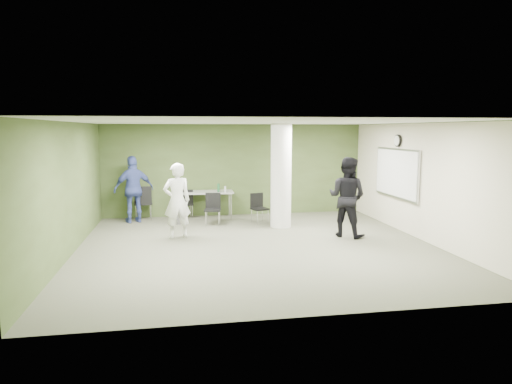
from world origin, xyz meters
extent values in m
plane|color=#4B4B3B|center=(0.00, 0.00, 0.00)|extent=(8.00, 8.00, 0.00)
plane|color=white|center=(0.00, 0.00, 2.80)|extent=(8.00, 8.00, 0.00)
cube|color=#3E4D24|center=(0.00, 4.00, 1.40)|extent=(8.00, 2.80, 0.02)
cube|color=#3E4D24|center=(-4.00, 0.00, 1.40)|extent=(0.02, 8.00, 2.80)
cube|color=beige|center=(4.00, 0.00, 1.40)|extent=(0.02, 8.00, 2.80)
cylinder|color=silver|center=(1.00, 2.00, 1.40)|extent=(0.56, 0.56, 2.80)
cube|color=silver|center=(3.93, 1.20, 1.50)|extent=(0.04, 2.30, 1.30)
cube|color=white|center=(3.91, 1.20, 1.50)|extent=(0.02, 2.20, 1.20)
cylinder|color=black|center=(3.93, 1.20, 2.35)|extent=(0.05, 0.32, 0.32)
cylinder|color=white|center=(3.90, 1.20, 2.35)|extent=(0.02, 0.26, 0.26)
cube|color=#999994|center=(-0.98, 3.55, 0.79)|extent=(1.72, 0.78, 0.04)
cylinder|color=silver|center=(-1.76, 3.27, 0.38)|extent=(0.04, 0.04, 0.77)
cylinder|color=silver|center=(-0.22, 3.24, 0.38)|extent=(0.04, 0.04, 0.77)
cylinder|color=silver|center=(-1.74, 3.86, 0.38)|extent=(0.04, 0.04, 0.77)
cylinder|color=silver|center=(-0.21, 3.83, 0.38)|extent=(0.04, 0.04, 0.77)
cylinder|color=#1C562D|center=(-0.57, 3.37, 0.94)|extent=(0.07, 0.07, 0.25)
cylinder|color=#B2B2B7|center=(-0.38, 3.30, 0.90)|extent=(0.06, 0.06, 0.18)
cylinder|color=#4C4C4C|center=(-1.78, 2.88, 0.16)|extent=(0.28, 0.28, 0.33)
cube|color=black|center=(-2.77, 3.64, 0.49)|extent=(0.56, 0.56, 0.05)
cube|color=black|center=(-2.75, 3.41, 0.77)|extent=(0.48, 0.10, 0.49)
cylinder|color=silver|center=(-2.59, 3.87, 0.24)|extent=(0.02, 0.02, 0.47)
cylinder|color=silver|center=(-3.00, 3.82, 0.24)|extent=(0.02, 0.02, 0.47)
cylinder|color=silver|center=(-2.54, 3.46, 0.24)|extent=(0.02, 0.02, 0.47)
cylinder|color=silver|center=(-2.96, 3.41, 0.24)|extent=(0.02, 0.02, 0.47)
cube|color=black|center=(-1.55, 3.65, 0.43)|extent=(0.49, 0.49, 0.05)
cube|color=black|center=(-1.53, 3.45, 0.67)|extent=(0.42, 0.09, 0.43)
cylinder|color=silver|center=(-1.39, 3.85, 0.21)|extent=(0.02, 0.02, 0.41)
cylinder|color=silver|center=(-1.75, 3.81, 0.21)|extent=(0.02, 0.02, 0.41)
cylinder|color=silver|center=(-1.35, 3.49, 0.21)|extent=(0.02, 0.02, 0.41)
cylinder|color=silver|center=(-1.71, 3.45, 0.21)|extent=(0.02, 0.02, 0.41)
cube|color=black|center=(-0.82, 2.53, 0.43)|extent=(0.50, 0.50, 0.05)
cube|color=black|center=(-0.79, 2.73, 0.67)|extent=(0.42, 0.10, 0.43)
cylinder|color=silver|center=(-1.02, 2.38, 0.20)|extent=(0.02, 0.02, 0.41)
cylinder|color=silver|center=(-0.66, 2.32, 0.20)|extent=(0.02, 0.02, 0.41)
cylinder|color=silver|center=(-0.97, 2.73, 0.20)|extent=(0.02, 0.02, 0.41)
cylinder|color=silver|center=(-0.61, 2.68, 0.20)|extent=(0.02, 0.02, 0.41)
cube|color=black|center=(0.52, 2.56, 0.41)|extent=(0.53, 0.53, 0.05)
cube|color=black|center=(0.46, 2.74, 0.64)|extent=(0.39, 0.16, 0.41)
cylinder|color=silver|center=(0.41, 2.34, 0.20)|extent=(0.02, 0.02, 0.39)
cylinder|color=silver|center=(0.74, 2.45, 0.20)|extent=(0.02, 0.02, 0.39)
cylinder|color=silver|center=(0.30, 2.67, 0.20)|extent=(0.02, 0.02, 0.39)
cylinder|color=silver|center=(0.63, 2.78, 0.20)|extent=(0.02, 0.02, 0.39)
imported|color=white|center=(-1.78, 1.18, 0.92)|extent=(0.76, 0.60, 1.84)
imported|color=black|center=(2.36, 0.63, 0.99)|extent=(1.21, 1.20, 1.97)
imported|color=#3B4A93|center=(-2.99, 3.29, 0.95)|extent=(1.21, 0.80, 1.90)
camera|label=1|loc=(-1.74, -9.95, 2.63)|focal=32.00mm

